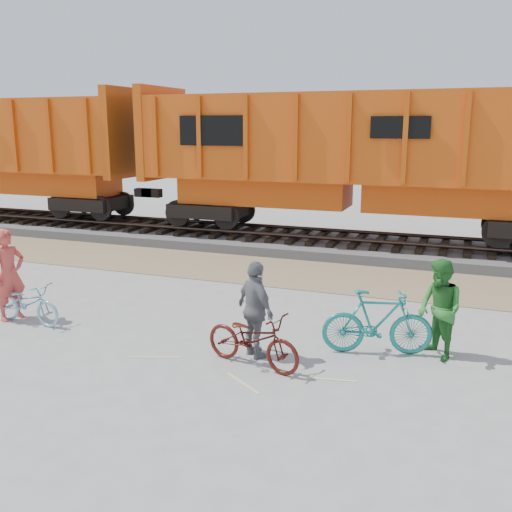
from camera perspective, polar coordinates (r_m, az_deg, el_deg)
The scene contains 11 objects.
ground at distance 10.30m, azimuth -2.99°, elevation -9.24°, with size 120.00×120.00×0.00m, color #9E9E99.
gravel_strip at distance 15.24m, azimuth 5.32°, elevation -1.88°, with size 120.00×3.00×0.02m, color #9E8462.
ballast_bed at distance 18.53m, azimuth 8.22°, elevation 1.13°, with size 120.00×4.00×0.30m, color slate.
track at distance 18.46m, azimuth 8.26°, elevation 2.11°, with size 120.00×2.60×0.24m.
hopper_car_center at distance 18.06m, azimuth 10.19°, elevation 9.91°, with size 14.00×3.13×4.65m.
bicycle_blue at distance 12.30m, azimuth -21.89°, elevation -4.40°, with size 0.56×1.60×0.84m, color #7EB8D3.
bicycle_teal at distance 10.11m, azimuth 12.03°, elevation -6.50°, with size 0.54×1.90×1.14m, color #177D78.
bicycle_maroon at distance 9.42m, azimuth -0.34°, elevation -8.32°, with size 0.62×1.79×0.94m, color #48140E.
person_solo at distance 12.57m, azimuth -23.47°, elevation -1.72°, with size 0.69×0.45×1.88m, color #CD443C.
person_man at distance 10.13m, azimuth 17.90°, elevation -5.11°, with size 0.83×0.65×1.71m, color #2B752B.
person_woman at distance 9.68m, azimuth -0.04°, elevation -5.39°, with size 0.99×0.41×1.68m, color slate.
Camera 1 is at (3.86, -8.73, 3.87)m, focal length 40.00 mm.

